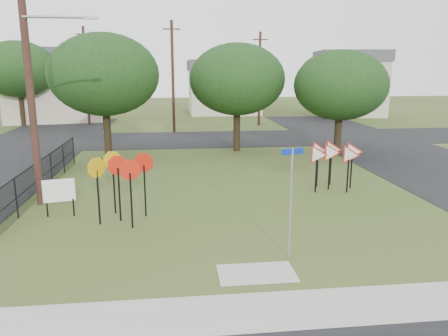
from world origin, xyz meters
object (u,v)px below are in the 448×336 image
(yield_sign_cluster, at_px, (333,154))
(info_board, at_px, (59,192))
(stop_sign_cluster, at_px, (121,172))
(street_name_sign, at_px, (291,197))

(yield_sign_cluster, relative_size, info_board, 1.93)
(stop_sign_cluster, distance_m, yield_sign_cluster, 9.25)
(stop_sign_cluster, distance_m, info_board, 2.51)
(stop_sign_cluster, xyz_separation_m, yield_sign_cluster, (8.71, 3.12, -0.18))
(yield_sign_cluster, height_order, info_board, yield_sign_cluster)
(yield_sign_cluster, distance_m, info_board, 11.26)
(stop_sign_cluster, height_order, info_board, stop_sign_cluster)
(street_name_sign, height_order, info_board, street_name_sign)
(info_board, bearing_deg, yield_sign_cluster, 12.55)
(stop_sign_cluster, xyz_separation_m, info_board, (-2.27, 0.67, -0.83))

